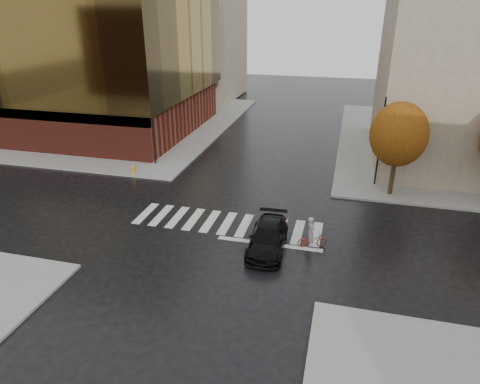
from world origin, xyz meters
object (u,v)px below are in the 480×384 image
object	(u,v)px
cyclist	(312,237)
traffic_light_ne	(381,137)
traffic_light_nw	(151,107)
fire_hydrant	(133,169)
sedan	(268,238)

from	to	relation	value
cyclist	traffic_light_ne	size ratio (longest dim) A/B	0.29
traffic_light_nw	fire_hydrant	bearing A→B (deg)	-28.74
fire_hydrant	sedan	bearing A→B (deg)	-33.71
traffic_light_nw	traffic_light_ne	size ratio (longest dim) A/B	1.27
sedan	cyclist	distance (m)	2.45
cyclist	traffic_light_nw	size ratio (longest dim) A/B	0.22
traffic_light_nw	fire_hydrant	distance (m)	5.14
cyclist	traffic_light_nw	xyz separation A→B (m)	(-14.01, 10.00, 4.32)
traffic_light_nw	traffic_light_ne	distance (m)	17.74
cyclist	fire_hydrant	size ratio (longest dim) A/B	2.73
sedan	fire_hydrant	distance (m)	14.95
cyclist	traffic_light_nw	bearing A→B (deg)	37.55
cyclist	traffic_light_ne	distance (m)	11.11
sedan	cyclist	world-z (taller)	cyclist
cyclist	traffic_light_nw	world-z (taller)	traffic_light_nw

